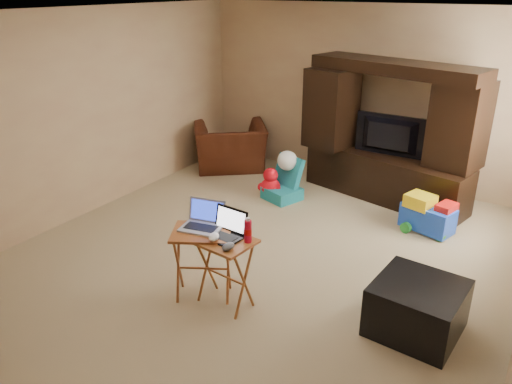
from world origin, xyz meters
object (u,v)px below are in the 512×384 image
Objects in this scene: ottoman at (417,308)px; mouse_left at (214,237)px; entertainment_center at (389,133)px; tray_table_left at (203,264)px; laptop_right at (221,226)px; plush_toy at (270,182)px; laptop_left at (200,217)px; push_toy at (428,214)px; television at (388,137)px; tray_table_right at (225,272)px; mouse_right at (228,247)px; recliner at (230,147)px; child_rocker at (282,179)px; water_bottle at (248,231)px.

mouse_left is at bearing -159.73° from ottoman.
ottoman is (1.16, -2.63, -0.70)m from entertainment_center.
tray_table_left is (-1.84, -0.54, 0.12)m from ottoman.
plush_toy is at bearing 114.90° from laptop_right.
push_toy is at bearing 47.16° from laptop_left.
entertainment_center is 3.28m from mouse_left.
ottoman is 1.92m from tray_table_left.
television is at bearing 86.10° from laptop_right.
television is at bearing 114.20° from ottoman.
ottoman is 1.05× the size of tray_table_right.
laptop_right is at bearing 140.53° from mouse_right.
recliner reaches higher than ottoman.
tray_table_left is 5.07× the size of mouse_right.
entertainment_center is at bearing 53.23° from child_rocker.
mouse_left is at bearing -93.25° from laptop_right.
laptop_right is (0.86, -2.35, 0.57)m from plush_toy.
recliner is at bearing 145.27° from ottoman.
mouse_right is at bearing 85.71° from television.
plush_toy is at bearing 109.20° from mouse_left.
tray_table_right is (2.04, -3.05, -0.02)m from recliner.
tray_table_left is 1.03× the size of tray_table_right.
child_rocker is at bearing 73.08° from tray_table_left.
push_toy is 2.86m from tray_table_left.
plush_toy is 3.16× the size of mouse_right.
tray_table_right is at bearing -84.62° from entertainment_center.
laptop_right is (0.23, -0.01, -0.02)m from laptop_left.
ottoman is 1.95× the size of laptop_left.
television reaches higher than child_rocker.
tray_table_right reaches higher than child_rocker.
recliner is 1.80× the size of push_toy.
entertainment_center is 3.30× the size of tray_table_left.
laptop_right is 2.58× the size of mouse_right.
ottoman is 5.17× the size of mouse_right.
mouse_left is (0.22, -0.10, -0.09)m from laptop_left.
push_toy is 2.64m from water_bottle.
entertainment_center is 5.31× the size of plush_toy.
recliner is at bearing 108.65° from laptop_left.
laptop_right reaches higher than recliner.
water_bottle is (-1.39, -0.45, 0.54)m from ottoman.
mouse_right is at bearing -67.45° from plush_toy.
push_toy is 1.96m from ottoman.
ottoman is at bearing 18.07° from water_bottle.
push_toy is (2.10, 0.09, 0.01)m from plush_toy.
laptop_left is (-0.03, 0.03, 0.46)m from tray_table_left.
television is 2.70× the size of laptop_right.
recliner is at bearing 124.38° from mouse_right.
laptop_left reaches higher than ottoman.
tray_table_right is (-1.20, -2.46, 0.10)m from push_toy.
child_rocker is (1.31, -0.67, -0.06)m from recliner.
tray_table_right is (-0.43, -3.12, -0.55)m from television.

